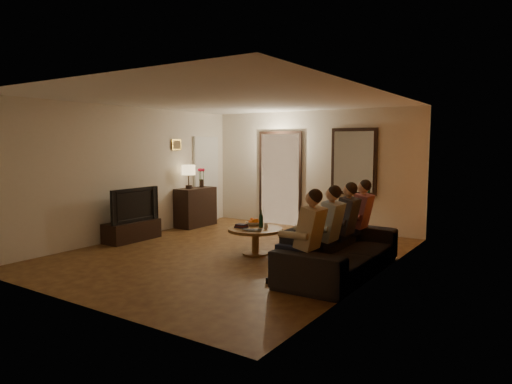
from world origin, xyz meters
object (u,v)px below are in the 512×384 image
Objects in this scene: dog at (308,249)px; bowl at (254,223)px; person_d at (357,223)px; tv at (131,205)px; table_lamp at (189,177)px; tv_stand at (132,231)px; person_a at (306,243)px; person_b at (326,235)px; person_c at (343,228)px; laptop at (251,231)px; dresser at (196,207)px; coffee_table at (255,241)px; sofa at (341,248)px; wine_bottle at (261,219)px.

dog is 1.41m from bowl.
tv is at bearing -166.05° from person_d.
table_lamp is 2.73m from bowl.
table_lamp reaches higher than tv_stand.
person_b is at bearing 90.00° from person_a.
person_c is at bearing 38.26° from dog.
tv is 2.52m from bowl.
person_c is 1.49m from laptop.
coffee_table is (2.62, -1.48, -0.21)m from dresser.
person_a reaches higher than coffee_table.
laptop is (2.72, 0.11, 0.28)m from tv_stand.
table_lamp is 4.58m from person_b.
table_lamp is at bearing 0.00° from tv.
sofa is at bearing 83.66° from person_a.
table_lamp is 0.96× the size of dog.
dresser reaches higher than bowl.
laptop is at bearing 169.40° from person_b.
tv_stand is 0.45× the size of sofa.
dog is 1.70× the size of laptop.
sofa is at bearing -19.53° from table_lamp.
person_a reaches higher than sofa.
coffee_table is (-1.55, 0.55, -0.38)m from person_b.
coffee_table is at bearing 8.42° from tv_stand.
dresser is 3.17× the size of wine_bottle.
dog is at bearing -18.10° from wine_bottle.
tv_stand is 0.94× the size of person_a.
person_a is at bearing -36.59° from coffee_table.
wine_bottle is (2.67, -1.38, 0.17)m from dresser.
person_d is at bearing 12.84° from laptop.
person_c reaches higher than tv.
wine_bottle is (-1.08, 0.35, 0.32)m from dog.
laptop is at bearing 149.01° from person_a.
tv is at bearing -90.00° from table_lamp.
sofa is 9.68× the size of bowl.
bowl is at bearing -27.37° from dresser.
person_b reaches higher than dresser.
table_lamp is 1.71m from tv.
tv reaches higher than laptop.
wine_bottle is at bearing 178.03° from person_c.
person_a and person_c have the same top height.
dog is at bearing 144.57° from person_b.
dresser is at bearing 152.61° from wine_bottle.
person_b is 1.00× the size of person_c.
sofa is 0.94m from person_d.
sofa is (4.27, -1.73, -0.07)m from dresser.
person_a is at bearing -90.00° from person_d.
person_d is (-0.10, 0.90, 0.23)m from sofa.
person_b is 1.20m from person_d.
table_lamp reaches higher than dresser.
person_b is 0.60m from person_c.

